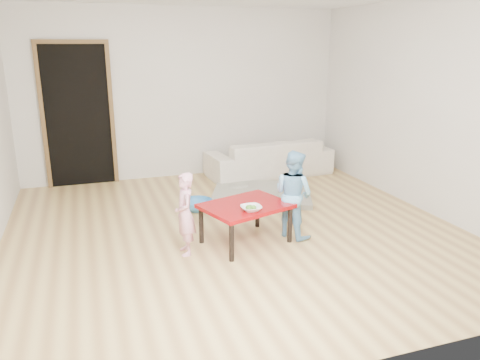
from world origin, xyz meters
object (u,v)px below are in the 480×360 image
bowl (251,208)px  child_pink (185,214)px  sofa (269,157)px  red_table (246,223)px  child_blue (293,194)px  basin (197,205)px

bowl → child_pink: child_pink is taller
bowl → sofa: bearing=64.3°
sofa → bowl: sofa is taller
red_table → child_pink: size_ratio=1.03×
child_blue → basin: (-0.81, 1.15, -0.42)m
red_table → bowl: bearing=-94.1°
child_blue → child_pink: bearing=67.2°
basin → bowl: bearing=-80.1°
red_table → basin: bearing=102.3°
bowl → child_blue: (0.57, 0.23, 0.02)m
red_table → bowl: (-0.02, -0.21, 0.24)m
sofa → child_pink: size_ratio=2.35×
bowl → child_pink: bearing=167.1°
child_pink → child_blue: 1.22m
bowl → child_blue: size_ratio=0.22×
child_pink → basin: child_pink is taller
bowl → basin: (-0.24, 1.38, -0.40)m
sofa → child_pink: 3.14m
bowl → child_blue: child_blue is taller
bowl → basin: size_ratio=0.51×
child_blue → basin: 1.47m
bowl → child_pink: 0.66m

